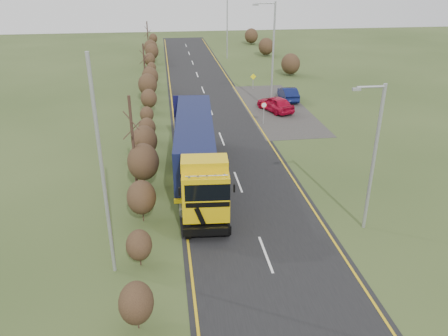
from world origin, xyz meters
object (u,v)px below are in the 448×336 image
Objects in this scene: car_blue_sedan at (288,94)px; lorry at (196,149)px; streetlight_near at (373,154)px; speed_sign at (264,109)px; car_red_hatchback at (275,104)px.

lorry is at bearing 60.58° from car_blue_sedan.
streetlight_near is (-2.79, -24.76, 3.59)m from car_blue_sedan.
streetlight_near is 3.80× the size of speed_sign.
streetlight_near is (8.36, -6.79, 2.02)m from lorry.
car_red_hatchback is 4.29m from car_blue_sedan.
car_blue_sedan is 2.06× the size of speed_sign.
lorry is 3.28× the size of car_red_hatchback.
lorry reaches higher than car_blue_sedan.
lorry is 7.04× the size of speed_sign.
car_blue_sedan is at bearing 62.40° from lorry.
car_red_hatchback reaches higher than car_blue_sedan.
lorry is 1.85× the size of streetlight_near.
speed_sign is (-4.30, -7.26, 0.71)m from car_blue_sedan.
car_blue_sedan is (11.15, 17.97, -1.57)m from lorry.
speed_sign is (6.85, 10.71, -0.86)m from lorry.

